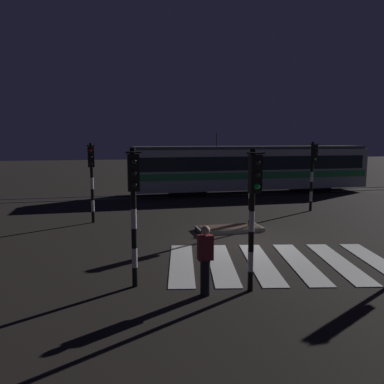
% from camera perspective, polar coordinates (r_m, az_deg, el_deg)
% --- Properties ---
extents(ground_plane, '(120.00, 120.00, 0.00)m').
position_cam_1_polar(ground_plane, '(14.50, 8.47, -7.32)').
color(ground_plane, black).
extents(rail_near, '(80.00, 0.12, 0.03)m').
position_cam_1_polar(rail_near, '(25.54, -1.34, -0.68)').
color(rail_near, '#59595E').
rests_on(rail_near, ground).
extents(rail_far, '(80.00, 0.12, 0.03)m').
position_cam_1_polar(rail_far, '(26.93, -1.97, -0.24)').
color(rail_far, '#59595E').
rests_on(rail_far, ground).
extents(crosswalk_zebra, '(7.35, 5.31, 0.02)m').
position_cam_1_polar(crosswalk_zebra, '(12.39, 12.65, -10.00)').
color(crosswalk_zebra, silver).
rests_on(crosswalk_zebra, ground).
extents(traffic_island, '(2.68, 1.08, 0.18)m').
position_cam_1_polar(traffic_island, '(16.25, 5.47, -5.31)').
color(traffic_island, slate).
rests_on(traffic_island, ground).
extents(traffic_light_corner_far_right, '(0.36, 0.42, 3.59)m').
position_cam_1_polar(traffic_light_corner_far_right, '(21.16, 17.15, 3.66)').
color(traffic_light_corner_far_right, black).
rests_on(traffic_light_corner_far_right, ground).
extents(traffic_light_kerb_mid_left, '(0.36, 0.42, 3.52)m').
position_cam_1_polar(traffic_light_kerb_mid_left, '(9.46, 8.89, -0.99)').
color(traffic_light_kerb_mid_left, black).
rests_on(traffic_light_kerb_mid_left, ground).
extents(traffic_light_corner_near_left, '(0.36, 0.42, 3.53)m').
position_cam_1_polar(traffic_light_corner_near_left, '(9.75, -8.47, -0.69)').
color(traffic_light_corner_near_left, black).
rests_on(traffic_light_corner_near_left, ground).
extents(traffic_light_median_centre, '(0.36, 0.42, 3.14)m').
position_cam_1_polar(traffic_light_median_centre, '(15.93, 8.61, 1.61)').
color(traffic_light_median_centre, black).
rests_on(traffic_light_median_centre, ground).
extents(traffic_light_corner_far_left, '(0.36, 0.42, 3.56)m').
position_cam_1_polar(traffic_light_corner_far_left, '(17.88, -14.37, 3.01)').
color(traffic_light_corner_far_left, black).
rests_on(traffic_light_corner_far_left, ground).
extents(tram, '(16.71, 2.58, 4.15)m').
position_cam_1_polar(tram, '(27.49, 8.58, 3.47)').
color(tram, '#B2BCC1').
rests_on(tram, ground).
extents(pedestrian_waiting_at_kerb, '(0.36, 0.24, 1.71)m').
position_cam_1_polar(pedestrian_waiting_at_kerb, '(9.51, 1.94, -9.82)').
color(pedestrian_waiting_at_kerb, black).
rests_on(pedestrian_waiting_at_kerb, ground).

